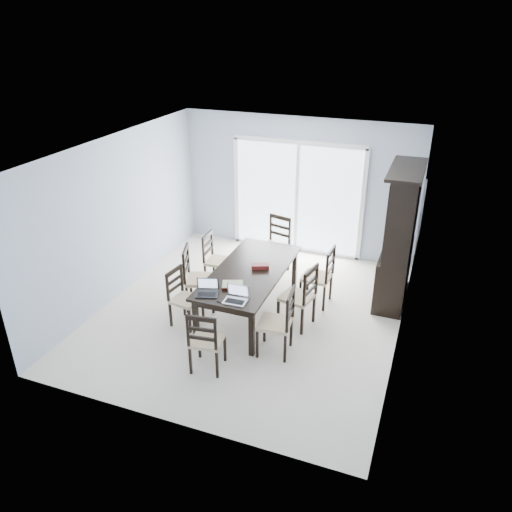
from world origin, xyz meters
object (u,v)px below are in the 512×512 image
object	(u,v)px
chair_right_near	(282,316)
laptop_dark	(207,292)
dining_table	(250,275)
china_hutch	(399,238)
chair_end_far	(277,238)
chair_left_far	(214,254)
chair_left_near	(181,291)
chair_right_far	(323,270)
hot_tub	(281,205)
chair_end_near	(205,336)
chair_right_mid	(303,290)
chair_left_mid	(194,271)
cell_phone	(221,302)
laptop_silver	(235,299)
game_box	(260,266)

from	to	relation	value
chair_right_near	laptop_dark	bearing A→B (deg)	89.64
dining_table	china_hutch	world-z (taller)	china_hutch
chair_end_far	chair_left_far	bearing A→B (deg)	60.02
chair_left_near	laptop_dark	xyz separation A→B (m)	(0.57, -0.28, 0.26)
chair_right_far	laptop_dark	world-z (taller)	chair_right_far
hot_tub	chair_left_near	bearing A→B (deg)	-92.61
chair_right_far	chair_end_near	xyz separation A→B (m)	(-0.99, -2.19, -0.05)
chair_left_far	chair_right_mid	bearing A→B (deg)	65.42
china_hutch	chair_left_near	bearing A→B (deg)	-147.05
chair_end_far	hot_tub	world-z (taller)	chair_end_far
chair_right_far	chair_left_near	bearing A→B (deg)	127.24
china_hutch	chair_left_far	bearing A→B (deg)	-168.98
chair_left_mid	cell_phone	xyz separation A→B (m)	(0.86, -0.88, 0.13)
chair_right_near	laptop_dark	world-z (taller)	chair_right_near
chair_left_mid	hot_tub	xyz separation A→B (m)	(0.22, 3.68, -0.14)
chair_left_mid	chair_end_near	world-z (taller)	chair_left_mid
laptop_silver	chair_left_far	bearing A→B (deg)	121.10
dining_table	laptop_silver	world-z (taller)	laptop_silver
chair_left_far	chair_end_near	bearing A→B (deg)	20.66
chair_left_mid	laptop_silver	size ratio (longest dim) A/B	3.70
chair_end_near	chair_left_mid	bearing A→B (deg)	113.88
chair_left_mid	laptop_silver	xyz separation A→B (m)	(1.04, -0.81, 0.18)
chair_left_near	cell_phone	size ratio (longest dim) A/B	9.32
chair_right_near	chair_end_far	size ratio (longest dim) A/B	0.97
chair_left_mid	chair_end_far	size ratio (longest dim) A/B	1.01
dining_table	cell_phone	size ratio (longest dim) A/B	20.08
chair_right_near	laptop_silver	distance (m)	0.67
laptop_dark	china_hutch	bearing A→B (deg)	25.15
cell_phone	china_hutch	bearing A→B (deg)	60.19
chair_right_mid	chair_end_near	xyz separation A→B (m)	(-0.88, -1.46, -0.05)
chair_left_far	chair_left_near	bearing A→B (deg)	1.28
dining_table	chair_end_near	size ratio (longest dim) A/B	2.08
laptop_dark	cell_phone	size ratio (longest dim) A/B	3.22
dining_table	cell_phone	world-z (taller)	cell_phone
laptop_dark	chair_end_near	bearing A→B (deg)	-85.04
dining_table	chair_left_near	size ratio (longest dim) A/B	2.15
chair_right_near	game_box	xyz separation A→B (m)	(-0.65, 0.93, 0.18)
laptop_silver	game_box	xyz separation A→B (m)	(-0.03, 1.05, -0.02)
dining_table	laptop_dark	distance (m)	0.94
china_hutch	chair_left_mid	xyz separation A→B (m)	(-2.91, -1.37, -0.45)
china_hutch	chair_right_mid	world-z (taller)	china_hutch
chair_left_near	chair_left_mid	bearing A→B (deg)	-169.24
hot_tub	chair_right_far	bearing A→B (deg)	-60.47
china_hutch	chair_left_mid	world-z (taller)	china_hutch
chair_left_far	laptop_dark	size ratio (longest dim) A/B	3.01
chair_left_near	dining_table	bearing A→B (deg)	133.41
chair_left_mid	game_box	world-z (taller)	chair_left_mid
chair_right_far	chair_end_far	world-z (taller)	chair_end_far
laptop_silver	chair_left_mid	bearing A→B (deg)	139.34
chair_left_far	hot_tub	bearing A→B (deg)	173.14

